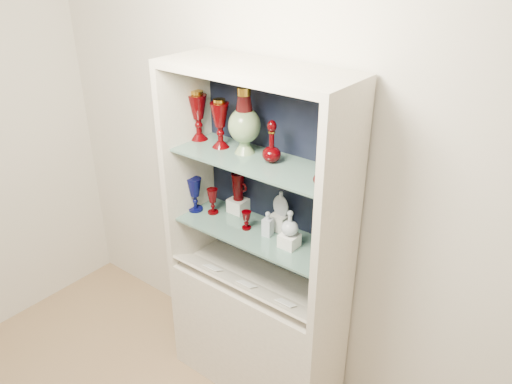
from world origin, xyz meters
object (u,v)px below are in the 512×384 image
Objects in this scene: cobalt_goblet at (195,194)px; ruby_goblet_tall at (213,201)px; enamel_urn at (244,121)px; lidded_bowl at (323,176)px; ruby_decanter_b at (331,155)px; flat_flask at (281,203)px; pedestal_lamp_left at (198,115)px; pedestal_lamp_right at (220,123)px; ruby_decanter_a at (272,139)px; ruby_goblet_small at (246,220)px; ruby_pitcher at (238,186)px; clear_round_decanter at (290,223)px; clear_square_bottle at (268,224)px; cameo_medallion at (333,228)px.

ruby_goblet_tall is at bearing 19.00° from cobalt_goblet.
enamel_urn is 0.55m from lidded_bowl.
ruby_decanter_b reaches higher than flat_flask.
ruby_goblet_tall is (0.10, -0.03, -0.48)m from pedestal_lamp_left.
lidded_bowl is at bearing -6.86° from pedestal_lamp_right.
ruby_decanter_a is 1.20× the size of cobalt_goblet.
ruby_pitcher is at bearing 141.94° from ruby_goblet_small.
pedestal_lamp_right is at bearing 175.89° from clear_round_decanter.
enamel_urn is 2.46× the size of flat_flask.
pedestal_lamp_left reaches higher than ruby_decanter_b.
ruby_decanter_b reaches higher than clear_square_bottle.
pedestal_lamp_left reaches higher than flat_flask.
ruby_goblet_tall is 1.09× the size of flat_flask.
cameo_medallion is at bearing -0.21° from pedestal_lamp_left.
clear_square_bottle is (-0.01, -0.01, -0.47)m from ruby_decanter_a.
pedestal_lamp_left is 0.85m from lidded_bowl.
pedestal_lamp_right is at bearing 173.14° from lidded_bowl.
clear_round_decanter is at bearing -4.11° from pedestal_lamp_right.
flat_flask is (0.01, 0.08, -0.38)m from ruby_decanter_a.
pedestal_lamp_right is at bearing -164.75° from flat_flask.
pedestal_lamp_left reaches higher than cameo_medallion.
ruby_goblet_tall is 1.44× the size of ruby_goblet_small.
cobalt_goblet is (0.00, -0.06, -0.45)m from pedestal_lamp_left.
ruby_decanter_b is at bearing 134.83° from cameo_medallion.
pedestal_lamp_left is 0.81m from ruby_decanter_b.
enamel_urn is (0.15, 0.02, 0.04)m from pedestal_lamp_right.
ruby_pitcher is (0.10, 0.10, 0.08)m from ruby_goblet_tall.
clear_square_bottle reaches higher than ruby_goblet_small.
clear_round_decanter is 0.22m from cameo_medallion.
ruby_pitcher is 0.31m from flat_flask.
cobalt_goblet is 1.43× the size of clear_square_bottle.
enamel_urn is 1.69× the size of cobalt_goblet.
ruby_pitcher is at bearing 68.77° from pedestal_lamp_right.
flat_flask is at bearing 36.83° from ruby_goblet_small.
ruby_goblet_small is (0.37, -0.05, -0.50)m from pedestal_lamp_left.
ruby_decanter_b is at bearing 3.84° from pedestal_lamp_right.
ruby_decanter_b is 0.55m from clear_square_bottle.
pedestal_lamp_right is at bearing -5.10° from pedestal_lamp_left.
pedestal_lamp_left reaches higher than ruby_pitcher.
cobalt_goblet is 0.87m from cameo_medallion.
ruby_decanter_a is at bearing -5.09° from enamel_urn.
ruby_goblet_tall is at bearing -14.05° from pedestal_lamp_left.
enamel_urn is 3.23× the size of ruby_goblet_small.
lidded_bowl is 0.72× the size of clear_round_decanter.
enamel_urn is at bearing 11.32° from cobalt_goblet.
clear_round_decanter is at bearing -154.43° from ruby_decanter_b.
ruby_decanter_a reaches higher than cobalt_goblet.
ruby_decanter_b is at bearing -0.51° from ruby_pitcher.
flat_flask is at bearing 13.07° from pedestal_lamp_right.
clear_square_bottle is 0.17m from clear_round_decanter.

